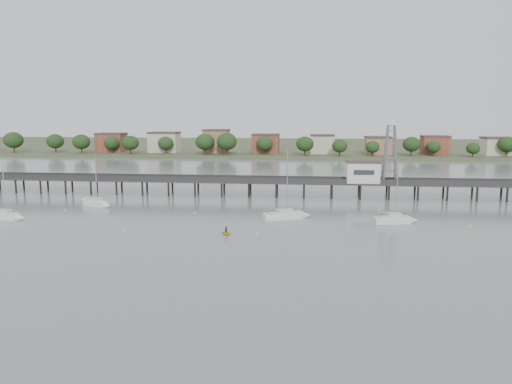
% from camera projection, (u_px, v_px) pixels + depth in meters
% --- Properties ---
extents(ground_plane, '(500.00, 500.00, 0.00)m').
position_uv_depth(ground_plane, '(224.00, 268.00, 69.08)').
color(ground_plane, slate).
rests_on(ground_plane, ground).
extents(pier, '(150.00, 5.00, 5.50)m').
position_uv_depth(pier, '(263.00, 182.00, 127.40)').
color(pier, '#2D2823').
rests_on(pier, ground).
extents(pier_building, '(8.40, 5.40, 5.30)m').
position_uv_depth(pier_building, '(363.00, 172.00, 124.34)').
color(pier_building, silver).
rests_on(pier_building, ground).
extents(lattice_tower, '(3.20, 3.20, 15.50)m').
position_uv_depth(lattice_tower, '(390.00, 154.00, 122.96)').
color(lattice_tower, slate).
rests_on(lattice_tower, ground).
extents(sailboat_c, '(9.44, 5.83, 14.96)m').
position_uv_depth(sailboat_c, '(292.00, 215.00, 101.21)').
color(sailboat_c, white).
rests_on(sailboat_c, ground).
extents(sailboat_a, '(7.43, 2.61, 12.16)m').
position_uv_depth(sailboat_a, '(9.00, 217.00, 100.08)').
color(sailboat_a, white).
rests_on(sailboat_a, ground).
extents(sailboat_b, '(7.67, 5.14, 12.40)m').
position_uv_depth(sailboat_b, '(100.00, 204.00, 113.95)').
color(sailboat_b, white).
rests_on(sailboat_b, ground).
extents(sailboat_d, '(8.25, 3.81, 13.16)m').
position_uv_depth(sailboat_d, '(400.00, 220.00, 96.95)').
color(sailboat_d, white).
rests_on(sailboat_d, ground).
extents(white_tender, '(3.88, 2.49, 1.40)m').
position_uv_depth(white_tender, '(90.00, 200.00, 119.78)').
color(white_tender, white).
rests_on(white_tender, ground).
extents(yellow_dinghy, '(1.83, 1.39, 2.54)m').
position_uv_depth(yellow_dinghy, '(226.00, 234.00, 88.26)').
color(yellow_dinghy, yellow).
rests_on(yellow_dinghy, ground).
extents(dinghy_occupant, '(0.50, 1.27, 0.30)m').
position_uv_depth(dinghy_occupant, '(226.00, 234.00, 88.26)').
color(dinghy_occupant, black).
rests_on(dinghy_occupant, ground).
extents(mooring_buoys, '(84.31, 25.90, 0.39)m').
position_uv_depth(mooring_buoys, '(246.00, 220.00, 99.60)').
color(mooring_buoys, beige).
rests_on(mooring_buoys, ground).
extents(far_shore, '(500.00, 170.00, 10.40)m').
position_uv_depth(far_shore, '(291.00, 146.00, 304.14)').
color(far_shore, '#475133').
rests_on(far_shore, ground).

